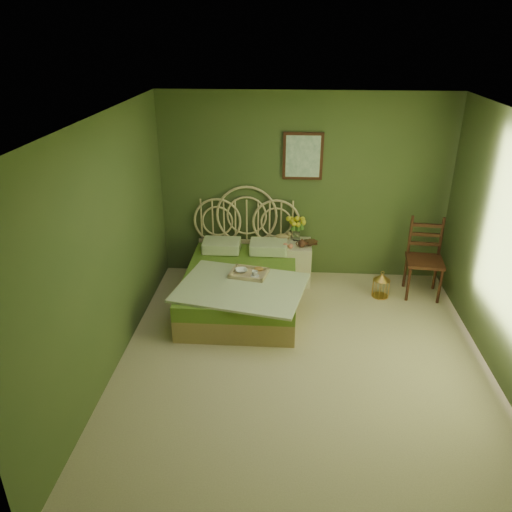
# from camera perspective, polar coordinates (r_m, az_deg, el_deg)

# --- Properties ---
(floor) EXTENTS (4.50, 4.50, 0.00)m
(floor) POSITION_cam_1_polar(r_m,az_deg,el_deg) (5.56, 5.32, -12.19)
(floor) COLOR beige
(floor) RESTS_ON ground
(ceiling) EXTENTS (4.50, 4.50, 0.00)m
(ceiling) POSITION_cam_1_polar(r_m,az_deg,el_deg) (4.51, 6.65, 15.25)
(ceiling) COLOR silver
(ceiling) RESTS_ON wall_back
(wall_back) EXTENTS (4.00, 0.00, 4.00)m
(wall_back) POSITION_cam_1_polar(r_m,az_deg,el_deg) (7.00, 5.43, 7.75)
(wall_back) COLOR #4A572D
(wall_back) RESTS_ON floor
(wall_left) EXTENTS (0.00, 4.50, 4.50)m
(wall_left) POSITION_cam_1_polar(r_m,az_deg,el_deg) (5.21, -16.63, 0.70)
(wall_left) COLOR #4A572D
(wall_left) RESTS_ON floor
(wall_art) EXTENTS (0.54, 0.04, 0.64)m
(wall_art) POSITION_cam_1_polar(r_m,az_deg,el_deg) (6.86, 5.38, 11.28)
(wall_art) COLOR #351A0E
(wall_art) RESTS_ON wall_back
(bed) EXTENTS (1.68, 2.12, 1.31)m
(bed) POSITION_cam_1_polar(r_m,az_deg,el_deg) (6.52, -1.69, -3.08)
(bed) COLOR #9E864F
(bed) RESTS_ON floor
(nightstand) EXTENTS (0.52, 0.52, 1.00)m
(nightstand) POSITION_cam_1_polar(r_m,az_deg,el_deg) (7.10, 4.21, -0.13)
(nightstand) COLOR #F0E6C3
(nightstand) RESTS_ON floor
(chair) EXTENTS (0.51, 0.51, 1.06)m
(chair) POSITION_cam_1_polar(r_m,az_deg,el_deg) (7.03, 18.66, 0.37)
(chair) COLOR #351A0E
(chair) RESTS_ON floor
(birdcage) EXTENTS (0.22, 0.22, 0.34)m
(birdcage) POSITION_cam_1_polar(r_m,az_deg,el_deg) (6.93, 14.10, -3.28)
(birdcage) COLOR gold
(birdcage) RESTS_ON floor
(book_lower) EXTENTS (0.19, 0.23, 0.02)m
(book_lower) POSITION_cam_1_polar(r_m,az_deg,el_deg) (7.02, 5.69, 1.53)
(book_lower) COLOR #381E0F
(book_lower) RESTS_ON nightstand
(book_upper) EXTENTS (0.24, 0.26, 0.02)m
(book_upper) POSITION_cam_1_polar(r_m,az_deg,el_deg) (7.01, 5.70, 1.69)
(book_upper) COLOR #472819
(book_upper) RESTS_ON nightstand
(cereal_bowl) EXTENTS (0.19, 0.19, 0.04)m
(cereal_bowl) POSITION_cam_1_polar(r_m,az_deg,el_deg) (6.31, -1.70, -1.67)
(cereal_bowl) COLOR white
(cereal_bowl) RESTS_ON bed
(coffee_cup) EXTENTS (0.08, 0.08, 0.07)m
(coffee_cup) POSITION_cam_1_polar(r_m,az_deg,el_deg) (6.19, -0.14, -2.03)
(coffee_cup) COLOR white
(coffee_cup) RESTS_ON bed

